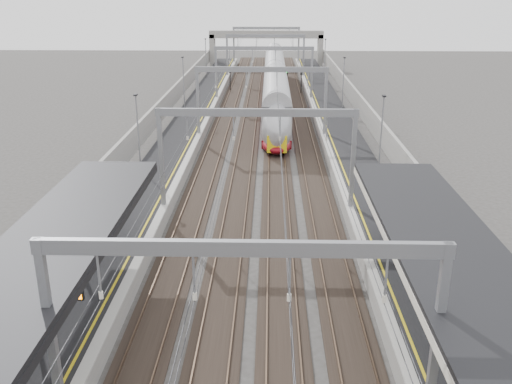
{
  "coord_description": "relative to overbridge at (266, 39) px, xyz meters",
  "views": [
    {
      "loc": [
        0.84,
        -13.84,
        14.92
      ],
      "look_at": [
        0.0,
        20.11,
        2.64
      ],
      "focal_mm": 40.0,
      "sensor_mm": 36.0,
      "label": 1
    }
  ],
  "objects": [
    {
      "name": "signal_green",
      "position": [
        -5.2,
        -27.6,
        -2.89
      ],
      "size": [
        0.32,
        0.32,
        3.48
      ],
      "color": "black",
      "rests_on": "ground"
    },
    {
      "name": "wall_right",
      "position": [
        11.2,
        -55.0,
        -3.71
      ],
      "size": [
        0.3,
        120.0,
        3.2
      ],
      "primitive_type": "cube",
      "color": "gray",
      "rests_on": "ground"
    },
    {
      "name": "signal_red_far",
      "position": [
        5.4,
        -29.58,
        -2.89
      ],
      "size": [
        0.32,
        0.32,
        3.48
      ],
      "color": "black",
      "rests_on": "ground"
    },
    {
      "name": "canopy_left",
      "position": [
        -8.02,
        -97.01,
        -0.22
      ],
      "size": [
        4.4,
        30.0,
        4.24
      ],
      "color": "black",
      "rests_on": "platform_left"
    },
    {
      "name": "overhead_line",
      "position": [
        0.0,
        -48.38,
        0.83
      ],
      "size": [
        13.0,
        140.0,
        6.6
      ],
      "color": "gray",
      "rests_on": "platform_left"
    },
    {
      "name": "platform_right",
      "position": [
        8.0,
        -55.0,
        -4.81
      ],
      "size": [
        4.0,
        120.0,
        1.0
      ],
      "primitive_type": "cube",
      "color": "black",
      "rests_on": "ground"
    },
    {
      "name": "wall_left",
      "position": [
        -11.2,
        -55.0,
        -3.71
      ],
      "size": [
        0.3,
        120.0,
        3.2
      ],
      "primitive_type": "cube",
      "color": "gray",
      "rests_on": "ground"
    },
    {
      "name": "overbridge",
      "position": [
        0.0,
        0.0,
        0.0
      ],
      "size": [
        22.0,
        2.2,
        6.9
      ],
      "color": "gray",
      "rests_on": "ground"
    },
    {
      "name": "signal_red_near",
      "position": [
        3.2,
        -30.3,
        -2.89
      ],
      "size": [
        0.32,
        0.32,
        3.48
      ],
      "color": "black",
      "rests_on": "ground"
    },
    {
      "name": "train",
      "position": [
        1.5,
        -39.11,
        -3.09
      ],
      "size": [
        2.89,
        52.57,
        4.56
      ],
      "color": "maroon",
      "rests_on": "ground"
    },
    {
      "name": "canopy_right",
      "position": [
        8.03,
        -97.01,
        -0.22
      ],
      "size": [
        4.4,
        30.0,
        4.24
      ],
      "color": "black",
      "rests_on": "platform_right"
    },
    {
      "name": "tracks",
      "position": [
        0.0,
        -55.0,
        -5.26
      ],
      "size": [
        11.4,
        140.0,
        0.2
      ],
      "color": "black",
      "rests_on": "ground"
    },
    {
      "name": "platform_left",
      "position": [
        -8.0,
        -55.0,
        -4.81
      ],
      "size": [
        4.0,
        120.0,
        1.0
      ],
      "primitive_type": "cube",
      "color": "black",
      "rests_on": "ground"
    }
  ]
}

